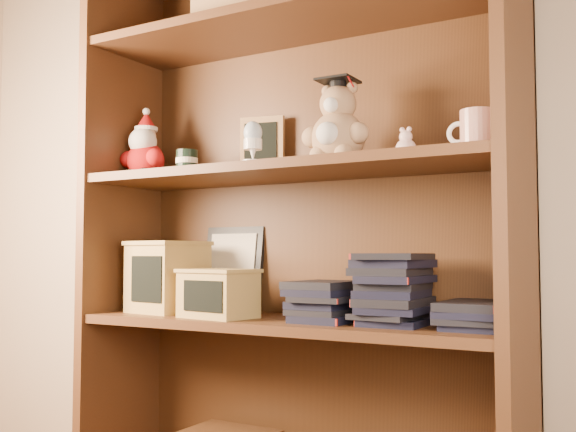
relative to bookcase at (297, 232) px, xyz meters
The scene contains 16 objects.
bookcase is the anchor object (origin of this frame).
shelf_lower 0.25m from the bookcase, 87.06° to the right, with size 1.14×0.33×0.02m.
shelf_upper 0.17m from the bookcase, 87.06° to the right, with size 1.14×0.33×0.02m.
santa_plush 0.56m from the bookcase, behind, with size 0.16×0.11×0.22m.
teachers_tin 0.40m from the bookcase, behind, with size 0.06×0.06×0.07m.
chalkboard_plaque 0.30m from the bookcase, 156.87° to the left, with size 0.13×0.08×0.17m.
egg_cup 0.27m from the bookcase, 115.48° to the right, with size 0.05×0.05×0.12m.
grad_teddy_bear 0.30m from the bookcase, 20.88° to the right, with size 0.18×0.16×0.22m.
pink_figurine 0.39m from the bookcase, ahead, with size 0.05×0.05×0.08m.
teacher_mug 0.55m from the bookcase, ahead, with size 0.11×0.08×0.10m.
certificate_frame 0.30m from the bookcase, 161.91° to the left, with size 0.20×0.05×0.25m.
treats_box 0.43m from the bookcase, behind, with size 0.22×0.22×0.21m.
pencils_box 0.27m from the bookcase, 146.34° to the right, with size 0.22×0.17×0.13m.
book_stack_left 0.22m from the bookcase, 23.60° to the right, with size 0.14×0.20×0.10m.
book_stack_mid 0.34m from the bookcase, ahead, with size 0.14×0.20×0.16m.
book_stack_right 0.53m from the bookcase, ahead, with size 0.14×0.20×0.06m.
Camera 1 is at (0.83, -0.23, 0.72)m, focal length 42.00 mm.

